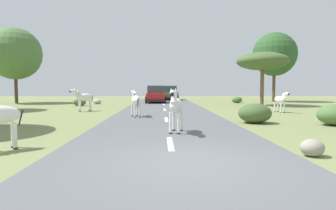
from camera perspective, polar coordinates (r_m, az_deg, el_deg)
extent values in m
plane|color=olive|center=(6.35, 4.85, -11.70)|extent=(90.00, 90.00, 0.00)
cube|color=#56595B|center=(6.31, 1.06, -11.55)|extent=(6.00, 64.00, 0.05)
cube|color=silver|center=(8.25, 0.45, -7.71)|extent=(0.16, 2.00, 0.01)
cube|color=silver|center=(14.18, -0.35, -2.91)|extent=(0.16, 2.00, 0.01)
cube|color=silver|center=(20.15, -0.67, -0.95)|extent=(0.16, 2.00, 0.01)
cube|color=silver|center=(26.13, -0.85, 0.12)|extent=(0.16, 2.00, 0.01)
cube|color=silver|center=(32.12, -0.96, 0.79)|extent=(0.16, 2.00, 0.01)
ellipsoid|color=silver|center=(10.14, 1.62, -0.04)|extent=(0.64, 1.16, 0.52)
cylinder|color=silver|center=(9.86, 0.52, -3.63)|extent=(0.13, 0.13, 0.75)
cylinder|color=#28231E|center=(9.91, 0.52, -5.65)|extent=(0.15, 0.15, 0.05)
cylinder|color=silver|center=(9.82, 2.14, -3.67)|extent=(0.13, 0.13, 0.75)
cylinder|color=#28231E|center=(9.87, 2.14, -5.68)|extent=(0.15, 0.15, 0.05)
cylinder|color=silver|center=(10.57, 1.12, -3.14)|extent=(0.13, 0.13, 0.75)
cylinder|color=#28231E|center=(10.61, 1.12, -5.02)|extent=(0.15, 0.15, 0.05)
cylinder|color=silver|center=(10.53, 2.64, -3.17)|extent=(0.13, 0.13, 0.75)
cylinder|color=#28231E|center=(10.58, 2.63, -5.05)|extent=(0.15, 0.15, 0.05)
cylinder|color=silver|center=(9.60, 1.20, 1.35)|extent=(0.27, 0.42, 0.44)
cube|color=black|center=(9.60, 1.20, 1.89)|extent=(0.11, 0.37, 0.31)
ellipsoid|color=silver|center=(9.34, 0.98, 2.29)|extent=(0.29, 0.51, 0.24)
ellipsoid|color=black|center=(9.15, 0.80, 2.15)|extent=(0.17, 0.19, 0.14)
cone|color=silver|center=(9.46, 0.66, 3.04)|extent=(0.11, 0.11, 0.14)
cone|color=silver|center=(9.44, 1.51, 3.04)|extent=(0.11, 0.11, 0.14)
cylinder|color=black|center=(10.69, 2.02, -0.39)|extent=(0.07, 0.16, 0.45)
ellipsoid|color=silver|center=(19.98, 21.44, 1.05)|extent=(0.60, 1.02, 0.45)
cylinder|color=silver|center=(19.68, 21.66, -0.51)|extent=(0.12, 0.12, 0.66)
cylinder|color=#28231E|center=(19.71, 21.64, -1.40)|extent=(0.13, 0.13, 0.04)
cylinder|color=silver|center=(19.83, 22.23, -0.50)|extent=(0.12, 0.12, 0.66)
cylinder|color=#28231E|center=(19.85, 22.21, -1.38)|extent=(0.13, 0.13, 0.04)
cylinder|color=silver|center=(20.19, 20.59, -0.39)|extent=(0.12, 0.12, 0.66)
cylinder|color=#28231E|center=(20.21, 20.57, -1.26)|extent=(0.13, 0.13, 0.04)
cylinder|color=silver|center=(20.33, 21.15, -0.38)|extent=(0.12, 0.12, 0.66)
cylinder|color=#28231E|center=(20.36, 21.13, -1.24)|extent=(0.13, 0.13, 0.04)
cylinder|color=silver|center=(19.60, 22.26, 1.66)|extent=(0.25, 0.38, 0.39)
cube|color=black|center=(19.60, 22.26, 1.89)|extent=(0.11, 0.32, 0.27)
ellipsoid|color=silver|center=(19.42, 22.67, 2.06)|extent=(0.27, 0.45, 0.21)
ellipsoid|color=black|center=(19.29, 22.97, 2.00)|extent=(0.15, 0.17, 0.13)
cone|color=silver|center=(19.46, 22.35, 2.38)|extent=(0.10, 0.10, 0.12)
cone|color=silver|center=(19.54, 22.63, 2.38)|extent=(0.10, 0.10, 0.12)
cylinder|color=black|center=(20.37, 20.63, 0.86)|extent=(0.07, 0.14, 0.39)
ellipsoid|color=silver|center=(20.29, -16.34, 1.50)|extent=(1.14, 0.97, 0.51)
cylinder|color=silver|center=(20.34, -17.39, -0.18)|extent=(0.15, 0.15, 0.74)
cylinder|color=#28231E|center=(20.36, -17.37, -1.15)|extent=(0.17, 0.17, 0.05)
cylinder|color=silver|center=(20.08, -17.13, -0.22)|extent=(0.15, 0.15, 0.74)
cylinder|color=#28231E|center=(20.10, -17.11, -1.20)|extent=(0.17, 0.17, 0.05)
cylinder|color=silver|center=(20.57, -15.51, -0.10)|extent=(0.15, 0.15, 0.74)
cylinder|color=#28231E|center=(20.60, -15.49, -1.06)|extent=(0.17, 0.17, 0.05)
cylinder|color=silver|center=(20.32, -15.24, -0.14)|extent=(0.15, 0.15, 0.74)
cylinder|color=#28231E|center=(20.34, -15.22, -1.11)|extent=(0.17, 0.17, 0.05)
cylinder|color=silver|center=(20.12, -17.75, 2.21)|extent=(0.43, 0.38, 0.44)
cube|color=black|center=(20.11, -17.76, 2.46)|extent=(0.32, 0.24, 0.30)
ellipsoid|color=silver|center=(20.03, -18.45, 2.65)|extent=(0.50, 0.43, 0.24)
ellipsoid|color=black|center=(19.98, -18.97, 2.59)|extent=(0.22, 0.21, 0.14)
cone|color=silver|center=(20.13, -18.20, 3.00)|extent=(0.12, 0.12, 0.14)
cone|color=silver|center=(20.00, -18.08, 3.00)|extent=(0.12, 0.12, 0.14)
cylinder|color=black|center=(20.49, -14.91, 1.27)|extent=(0.15, 0.12, 0.44)
cylinder|color=silver|center=(8.98, -28.61, -5.23)|extent=(0.15, 0.15, 0.72)
cylinder|color=#28231E|center=(9.03, -28.54, -7.34)|extent=(0.17, 0.17, 0.05)
cylinder|color=silver|center=(8.72, -28.28, -5.47)|extent=(0.15, 0.15, 0.72)
cylinder|color=#28231E|center=(8.77, -28.21, -7.65)|extent=(0.17, 0.17, 0.05)
cylinder|color=black|center=(8.82, -27.38, -2.21)|extent=(0.14, 0.12, 0.43)
ellipsoid|color=silver|center=(15.51, -6.45, 1.02)|extent=(0.71, 1.11, 0.49)
cylinder|color=silver|center=(15.90, -6.24, -0.94)|extent=(0.13, 0.13, 0.71)
cylinder|color=#28231E|center=(15.93, -6.23, -2.13)|extent=(0.15, 0.15, 0.05)
cylinder|color=silver|center=(15.85, -7.17, -0.96)|extent=(0.13, 0.13, 0.71)
cylinder|color=#28231E|center=(15.88, -7.16, -2.15)|extent=(0.15, 0.15, 0.05)
cylinder|color=silver|center=(15.24, -5.68, -1.14)|extent=(0.13, 0.13, 0.71)
cylinder|color=#28231E|center=(15.27, -5.67, -2.37)|extent=(0.15, 0.15, 0.05)
cylinder|color=silver|center=(15.18, -6.65, -1.16)|extent=(0.13, 0.13, 0.71)
cylinder|color=#28231E|center=(15.22, -6.64, -2.40)|extent=(0.15, 0.15, 0.05)
cylinder|color=silver|center=(15.98, -6.84, 2.00)|extent=(0.29, 0.41, 0.42)
cube|color=black|center=(15.98, -6.85, 2.31)|extent=(0.14, 0.34, 0.29)
ellipsoid|color=silver|center=(16.22, -7.03, 2.57)|extent=(0.32, 0.49, 0.23)
ellipsoid|color=black|center=(16.40, -7.16, 2.52)|extent=(0.17, 0.19, 0.14)
cone|color=silver|center=(16.12, -6.72, 2.97)|extent=(0.11, 0.11, 0.13)
cone|color=silver|center=(16.09, -7.18, 2.96)|extent=(0.11, 0.11, 0.13)
cylinder|color=black|center=(15.01, -6.03, 0.57)|extent=(0.08, 0.15, 0.42)
cube|color=red|center=(29.34, -2.49, 1.64)|extent=(1.82, 4.21, 0.80)
cube|color=#334751|center=(29.52, -2.49, 3.16)|extent=(1.65, 2.21, 0.76)
cube|color=black|center=(27.20, -2.55, 0.89)|extent=(1.71, 0.17, 0.24)
cylinder|color=black|center=(28.03, -4.36, 1.04)|extent=(0.22, 0.68, 0.68)
cylinder|color=black|center=(28.01, -0.68, 1.05)|extent=(0.22, 0.68, 0.68)
cylinder|color=black|center=(30.73, -4.13, 1.27)|extent=(0.22, 0.68, 0.68)
cylinder|color=black|center=(30.70, -0.78, 1.28)|extent=(0.22, 0.68, 0.68)
cube|color=#476B38|center=(35.47, 0.28, 1.99)|extent=(2.00, 4.28, 0.80)
cube|color=#334751|center=(35.66, 0.25, 3.26)|extent=(1.74, 2.27, 0.76)
cube|color=black|center=(33.33, 0.56, 1.41)|extent=(1.72, 0.24, 0.24)
cylinder|color=black|center=(34.07, -1.06, 1.52)|extent=(0.25, 0.69, 0.68)
cylinder|color=black|center=(34.22, 1.95, 1.53)|extent=(0.25, 0.69, 0.68)
cylinder|color=black|center=(36.77, -1.29, 1.68)|extent=(0.25, 0.69, 0.68)
cylinder|color=black|center=(36.90, 1.51, 1.69)|extent=(0.25, 0.69, 0.68)
cylinder|color=brown|center=(26.57, 18.30, 3.25)|extent=(0.32, 0.32, 3.13)
ellipsoid|color=#425B2D|center=(26.66, 18.41, 8.32)|extent=(4.52, 4.52, 1.58)
cylinder|color=brown|center=(34.28, 20.42, 3.46)|extent=(0.33, 0.33, 3.36)
sphere|color=#2D5628|center=(34.47, 20.55, 9.48)|extent=(4.85, 4.85, 4.85)
cylinder|color=#4C3823|center=(32.88, -28.13, 2.87)|extent=(0.32, 0.32, 2.92)
sphere|color=#4C7038|center=(33.05, -28.32, 9.04)|extent=(5.23, 5.23, 5.23)
ellipsoid|color=#4C7038|center=(30.32, 13.63, 1.03)|extent=(1.09, 0.98, 0.65)
ellipsoid|color=#425B2D|center=(25.97, -17.29, 0.54)|extent=(1.10, 0.99, 0.66)
ellipsoid|color=#4C7038|center=(14.32, 30.54, -1.70)|extent=(1.55, 1.39, 0.93)
ellipsoid|color=#425B2D|center=(13.75, 16.99, -1.59)|extent=(1.52, 1.36, 0.91)
ellipsoid|color=#A89E8C|center=(28.47, -13.98, 0.66)|extent=(0.78, 0.73, 0.46)
ellipsoid|color=gray|center=(7.77, 26.91, -7.63)|extent=(0.57, 0.50, 0.42)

